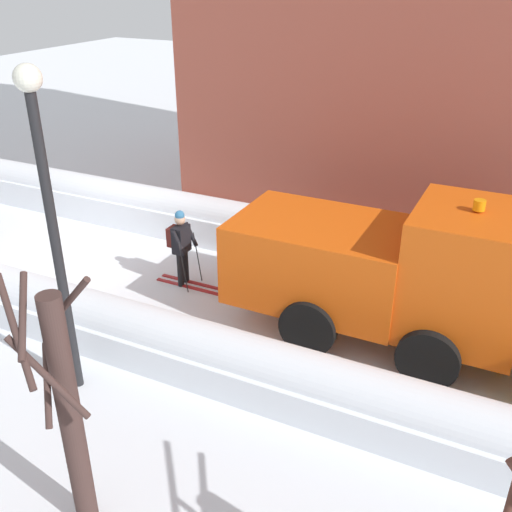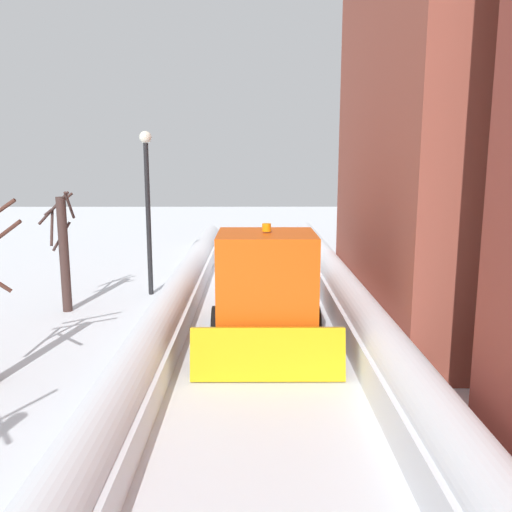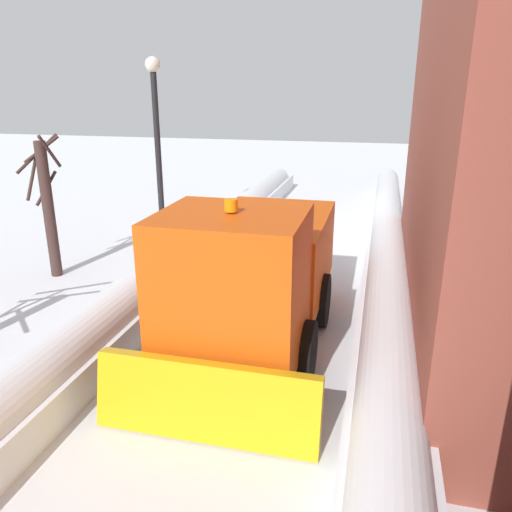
{
  "view_description": "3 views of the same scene",
  "coord_description": "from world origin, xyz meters",
  "px_view_note": "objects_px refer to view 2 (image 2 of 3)",
  "views": [
    {
      "loc": [
        9.75,
        9.9,
        6.62
      ],
      "look_at": [
        0.09,
        5.19,
        1.26
      ],
      "focal_mm": 41.25,
      "sensor_mm": 36.0,
      "label": 1
    },
    {
      "loc": [
        0.22,
        21.04,
        4.53
      ],
      "look_at": [
        0.14,
        4.37,
        1.48
      ],
      "focal_mm": 37.23,
      "sensor_mm": 36.0,
      "label": 2
    },
    {
      "loc": [
        -2.16,
        16.13,
        4.66
      ],
      "look_at": [
        0.24,
        6.47,
        1.29
      ],
      "focal_mm": 35.03,
      "sensor_mm": 36.0,
      "label": 3
    }
  ],
  "objects_px": {
    "skier": "(265,263)",
    "bare_tree_near": "(64,250)",
    "traffic_light_pole": "(360,201)",
    "plow_truck": "(265,281)",
    "street_lamp": "(147,193)"
  },
  "relations": [
    {
      "from": "plow_truck",
      "to": "skier",
      "type": "distance_m",
      "value": 4.69
    },
    {
      "from": "plow_truck",
      "to": "bare_tree_near",
      "type": "height_order",
      "value": "bare_tree_near"
    },
    {
      "from": "bare_tree_near",
      "to": "skier",
      "type": "bearing_deg",
      "value": -159.07
    },
    {
      "from": "traffic_light_pole",
      "to": "bare_tree_near",
      "type": "height_order",
      "value": "traffic_light_pole"
    },
    {
      "from": "plow_truck",
      "to": "street_lamp",
      "type": "height_order",
      "value": "street_lamp"
    },
    {
      "from": "traffic_light_pole",
      "to": "bare_tree_near",
      "type": "distance_m",
      "value": 9.68
    },
    {
      "from": "skier",
      "to": "bare_tree_near",
      "type": "bearing_deg",
      "value": 20.93
    },
    {
      "from": "skier",
      "to": "bare_tree_near",
      "type": "relative_size",
      "value": 0.5
    },
    {
      "from": "plow_truck",
      "to": "bare_tree_near",
      "type": "xyz_separation_m",
      "value": [
        5.94,
        -2.35,
        0.38
      ]
    },
    {
      "from": "plow_truck",
      "to": "street_lamp",
      "type": "xyz_separation_m",
      "value": [
        3.78,
        -4.37,
        1.94
      ]
    },
    {
      "from": "bare_tree_near",
      "to": "traffic_light_pole",
      "type": "bearing_deg",
      "value": -165.08
    },
    {
      "from": "traffic_light_pole",
      "to": "bare_tree_near",
      "type": "xyz_separation_m",
      "value": [
        9.27,
        2.47,
        -1.27
      ]
    },
    {
      "from": "skier",
      "to": "traffic_light_pole",
      "type": "bearing_deg",
      "value": -177.12
    },
    {
      "from": "plow_truck",
      "to": "bare_tree_near",
      "type": "bearing_deg",
      "value": -21.62
    },
    {
      "from": "traffic_light_pole",
      "to": "plow_truck",
      "type": "bearing_deg",
      "value": 55.31
    }
  ]
}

